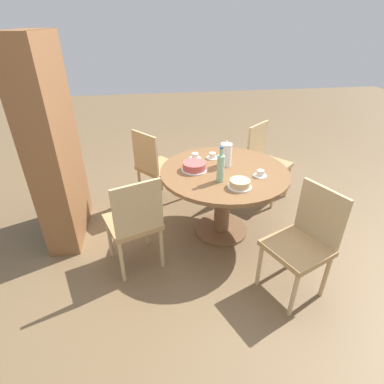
{
  "coord_description": "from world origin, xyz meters",
  "views": [
    {
      "loc": [
        -2.48,
        0.69,
        1.95
      ],
      "look_at": [
        0.0,
        0.31,
        0.5
      ],
      "focal_mm": 28.0,
      "sensor_mm": 36.0,
      "label": 1
    }
  ],
  "objects_px": {
    "chair_d": "(304,241)",
    "cake_second": "(240,184)",
    "chair_b": "(155,165)",
    "coffee_pot": "(226,154)",
    "chair_a": "(265,160)",
    "chair_c": "(135,221)",
    "cup_a": "(260,174)",
    "cup_b": "(212,156)",
    "bookshelf": "(57,149)",
    "cake_main": "(194,166)",
    "water_bottle": "(221,167)",
    "cup_c": "(195,157)"
  },
  "relations": [
    {
      "from": "chair_d",
      "to": "cake_second",
      "type": "height_order",
      "value": "chair_d"
    },
    {
      "from": "chair_b",
      "to": "coffee_pot",
      "type": "xyz_separation_m",
      "value": [
        -0.59,
        -0.67,
        0.34
      ]
    },
    {
      "from": "chair_a",
      "to": "chair_c",
      "type": "height_order",
      "value": "same"
    },
    {
      "from": "chair_b",
      "to": "cup_a",
      "type": "bearing_deg",
      "value": -171.6
    },
    {
      "from": "cake_second",
      "to": "cup_b",
      "type": "xyz_separation_m",
      "value": [
        0.64,
        0.1,
        -0.01
      ]
    },
    {
      "from": "chair_a",
      "to": "bookshelf",
      "type": "bearing_deg",
      "value": 150.01
    },
    {
      "from": "coffee_pot",
      "to": "cake_main",
      "type": "xyz_separation_m",
      "value": [
        -0.06,
        0.32,
        -0.08
      ]
    },
    {
      "from": "chair_a",
      "to": "chair_c",
      "type": "bearing_deg",
      "value": 174.2
    },
    {
      "from": "water_bottle",
      "to": "cake_main",
      "type": "xyz_separation_m",
      "value": [
        0.25,
        0.19,
        -0.09
      ]
    },
    {
      "from": "chair_d",
      "to": "water_bottle",
      "type": "bearing_deg",
      "value": -163.87
    },
    {
      "from": "cake_second",
      "to": "cup_b",
      "type": "height_order",
      "value": "cake_second"
    },
    {
      "from": "bookshelf",
      "to": "coffee_pot",
      "type": "height_order",
      "value": "bookshelf"
    },
    {
      "from": "cake_main",
      "to": "chair_c",
      "type": "bearing_deg",
      "value": 127.03
    },
    {
      "from": "coffee_pot",
      "to": "cake_main",
      "type": "bearing_deg",
      "value": 100.83
    },
    {
      "from": "chair_a",
      "to": "cup_b",
      "type": "relative_size",
      "value": 7.31
    },
    {
      "from": "water_bottle",
      "to": "chair_a",
      "type": "bearing_deg",
      "value": -42.24
    },
    {
      "from": "coffee_pot",
      "to": "cake_second",
      "type": "distance_m",
      "value": 0.46
    },
    {
      "from": "chair_c",
      "to": "cake_second",
      "type": "bearing_deg",
      "value": 162.2
    },
    {
      "from": "bookshelf",
      "to": "cup_c",
      "type": "height_order",
      "value": "bookshelf"
    },
    {
      "from": "cake_second",
      "to": "cup_b",
      "type": "bearing_deg",
      "value": 8.65
    },
    {
      "from": "chair_c",
      "to": "chair_a",
      "type": "bearing_deg",
      "value": -166.5
    },
    {
      "from": "cup_a",
      "to": "coffee_pot",
      "type": "bearing_deg",
      "value": 42.38
    },
    {
      "from": "chair_a",
      "to": "cup_a",
      "type": "relative_size",
      "value": 7.31
    },
    {
      "from": "chair_b",
      "to": "chair_c",
      "type": "bearing_deg",
      "value": 129.91
    },
    {
      "from": "cup_a",
      "to": "cup_b",
      "type": "relative_size",
      "value": 1.0
    },
    {
      "from": "chair_c",
      "to": "coffee_pot",
      "type": "height_order",
      "value": "coffee_pot"
    },
    {
      "from": "bookshelf",
      "to": "chair_c",
      "type": "bearing_deg",
      "value": 45.93
    },
    {
      "from": "chair_c",
      "to": "bookshelf",
      "type": "height_order",
      "value": "bookshelf"
    },
    {
      "from": "chair_b",
      "to": "chair_c",
      "type": "xyz_separation_m",
      "value": [
        -1.08,
        0.23,
        0.0
      ]
    },
    {
      "from": "cup_b",
      "to": "chair_c",
      "type": "bearing_deg",
      "value": 130.27
    },
    {
      "from": "cake_second",
      "to": "cup_a",
      "type": "relative_size",
      "value": 1.65
    },
    {
      "from": "coffee_pot",
      "to": "bookshelf",
      "type": "bearing_deg",
      "value": 84.19
    },
    {
      "from": "chair_c",
      "to": "cup_c",
      "type": "xyz_separation_m",
      "value": [
        0.7,
        -0.63,
        0.25
      ]
    },
    {
      "from": "chair_b",
      "to": "chair_c",
      "type": "height_order",
      "value": "same"
    },
    {
      "from": "cake_main",
      "to": "cup_b",
      "type": "relative_size",
      "value": 2.02
    },
    {
      "from": "cup_b",
      "to": "water_bottle",
      "type": "bearing_deg",
      "value": 175.51
    },
    {
      "from": "cup_b",
      "to": "cup_a",
      "type": "bearing_deg",
      "value": -143.5
    },
    {
      "from": "cup_c",
      "to": "coffee_pot",
      "type": "bearing_deg",
      "value": -127.26
    },
    {
      "from": "chair_a",
      "to": "cup_c",
      "type": "relative_size",
      "value": 7.31
    },
    {
      "from": "bookshelf",
      "to": "cup_c",
      "type": "bearing_deg",
      "value": 91.91
    },
    {
      "from": "chair_c",
      "to": "cup_a",
      "type": "distance_m",
      "value": 1.19
    },
    {
      "from": "cake_main",
      "to": "cup_c",
      "type": "relative_size",
      "value": 2.02
    },
    {
      "from": "cake_main",
      "to": "chair_d",
      "type": "bearing_deg",
      "value": -141.65
    },
    {
      "from": "chair_b",
      "to": "chair_d",
      "type": "height_order",
      "value": "same"
    },
    {
      "from": "chair_c",
      "to": "water_bottle",
      "type": "distance_m",
      "value": 0.86
    },
    {
      "from": "chair_a",
      "to": "cake_main",
      "type": "relative_size",
      "value": 3.62
    },
    {
      "from": "cake_second",
      "to": "cup_a",
      "type": "height_order",
      "value": "cake_second"
    },
    {
      "from": "coffee_pot",
      "to": "water_bottle",
      "type": "distance_m",
      "value": 0.34
    },
    {
      "from": "cake_main",
      "to": "cup_c",
      "type": "xyz_separation_m",
      "value": [
        0.26,
        -0.05,
        -0.01
      ]
    },
    {
      "from": "water_bottle",
      "to": "cup_b",
      "type": "xyz_separation_m",
      "value": [
        0.5,
        -0.04,
        -0.11
      ]
    }
  ]
}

